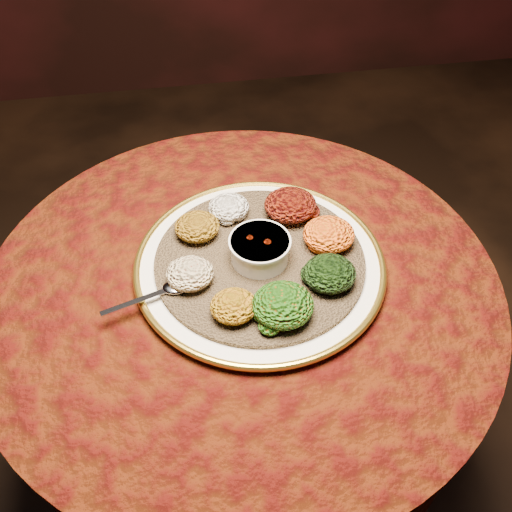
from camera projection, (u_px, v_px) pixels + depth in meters
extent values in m
plane|color=black|center=(246.00, 452.00, 1.59)|extent=(4.00, 4.00, 0.00)
cylinder|color=black|center=(246.00, 449.00, 1.57)|extent=(0.44, 0.44, 0.04)
cylinder|color=black|center=(244.00, 389.00, 1.34)|extent=(0.12, 0.12, 0.68)
cylinder|color=black|center=(242.00, 290.00, 1.08)|extent=(0.80, 0.80, 0.04)
cylinder|color=#381104|center=(243.00, 335.00, 1.19)|extent=(0.93, 0.93, 0.34)
cylinder|color=#381104|center=(241.00, 281.00, 1.06)|extent=(0.96, 0.96, 0.01)
cylinder|color=white|center=(260.00, 265.00, 1.07)|extent=(0.50, 0.50, 0.02)
torus|color=gold|center=(260.00, 263.00, 1.06)|extent=(0.47, 0.47, 0.01)
cylinder|color=brown|center=(260.00, 260.00, 1.06)|extent=(0.50, 0.50, 0.01)
cylinder|color=silver|center=(260.00, 250.00, 1.04)|extent=(0.11, 0.11, 0.05)
cylinder|color=silver|center=(260.00, 241.00, 1.02)|extent=(0.11, 0.11, 0.01)
cylinder|color=#611204|center=(260.00, 244.00, 1.03)|extent=(0.09, 0.09, 0.01)
ellipsoid|color=silver|center=(176.00, 287.00, 1.00)|extent=(0.05, 0.04, 0.01)
cube|color=silver|center=(138.00, 301.00, 0.98)|extent=(0.13, 0.05, 0.00)
ellipsoid|color=white|center=(229.00, 207.00, 1.12)|extent=(0.08, 0.08, 0.04)
ellipsoid|color=black|center=(290.00, 205.00, 1.12)|extent=(0.10, 0.10, 0.05)
ellipsoid|color=#CB9610|center=(329.00, 234.00, 1.06)|extent=(0.10, 0.09, 0.05)
ellipsoid|color=black|center=(330.00, 273.00, 1.00)|extent=(0.09, 0.09, 0.05)
ellipsoid|color=#B0450B|center=(283.00, 305.00, 0.95)|extent=(0.10, 0.10, 0.05)
ellipsoid|color=#995E0D|center=(234.00, 306.00, 0.95)|extent=(0.08, 0.08, 0.04)
ellipsoid|color=maroon|center=(190.00, 274.00, 1.00)|extent=(0.08, 0.08, 0.04)
ellipsoid|color=#865E10|center=(197.00, 227.00, 1.08)|extent=(0.09, 0.08, 0.04)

